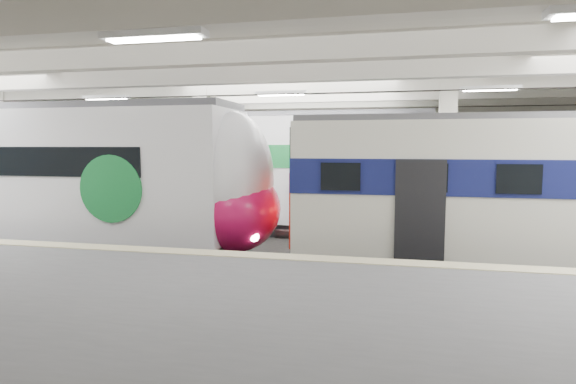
# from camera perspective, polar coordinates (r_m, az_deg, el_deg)

# --- Properties ---
(station_hall) EXTENTS (36.00, 24.00, 5.75)m
(station_hall) POSITION_cam_1_polar(r_m,az_deg,el_deg) (11.35, -5.17, 4.99)
(station_hall) COLOR black
(station_hall) RESTS_ON ground
(modern_emu) EXTENTS (14.11, 2.91, 4.54)m
(modern_emu) POSITION_cam_1_polar(r_m,az_deg,el_deg) (15.78, -24.53, 0.99)
(modern_emu) COLOR white
(modern_emu) RESTS_ON ground
(older_rer) EXTENTS (12.23, 2.70, 4.09)m
(older_rer) POSITION_cam_1_polar(r_m,az_deg,el_deg) (13.10, 28.27, -0.39)
(older_rer) COLOR silver
(older_rer) RESTS_ON ground
(far_train) EXTENTS (14.43, 3.23, 4.57)m
(far_train) POSITION_cam_1_polar(r_m,az_deg,el_deg) (19.01, -5.48, 2.56)
(far_train) COLOR white
(far_train) RESTS_ON ground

